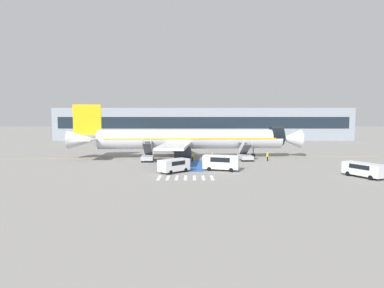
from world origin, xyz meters
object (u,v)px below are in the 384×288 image
at_px(boarding_stairs_forward, 244,155).
at_px(service_van_0, 362,169).
at_px(boarding_stairs_aft, 146,156).
at_px(service_van_2, 173,165).
at_px(ground_crew_0, 266,156).
at_px(ground_crew_1, 211,156).
at_px(airliner, 186,139).
at_px(terminal_building, 201,124).
at_px(fuel_tanker, 157,141).
at_px(ground_crew_2, 191,156).
at_px(service_van_1, 220,162).

xyz_separation_m(boarding_stairs_forward, service_van_0, (13.14, -17.47, 0.20)).
distance_m(boarding_stairs_aft, service_van_2, 13.86).
bearing_deg(boarding_stairs_aft, ground_crew_0, -2.94).
height_order(service_van_2, ground_crew_1, service_van_2).
bearing_deg(service_van_2, ground_crew_0, -96.80).
distance_m(airliner, terminal_building, 57.74).
height_order(service_van_0, service_van_2, service_van_2).
bearing_deg(ground_crew_0, service_van_2, 170.36).
distance_m(fuel_tanker, ground_crew_0, 37.76).
height_order(boarding_stairs_forward, service_van_2, boarding_stairs_forward).
xyz_separation_m(boarding_stairs_aft, ground_crew_2, (8.53, 0.05, 0.01)).
bearing_deg(ground_crew_1, airliner, -129.45).
bearing_deg(fuel_tanker, boarding_stairs_forward, -46.33).
bearing_deg(service_van_1, airliner, 34.84).
distance_m(airliner, service_van_2, 17.88).
height_order(ground_crew_1, terminal_building, terminal_building).
height_order(airliner, fuel_tanker, airliner).
bearing_deg(service_van_1, service_van_0, -90.11).
bearing_deg(terminal_building, service_van_0, -76.34).
distance_m(boarding_stairs_forward, service_van_2, 18.92).
relative_size(service_van_2, ground_crew_0, 2.89).
distance_m(service_van_0, ground_crew_2, 28.60).
relative_size(boarding_stairs_forward, boarding_stairs_aft, 1.00).
height_order(service_van_0, service_van_1, service_van_1).
bearing_deg(terminal_building, service_van_2, -95.34).
xyz_separation_m(airliner, ground_crew_0, (15.36, -4.81, -2.89)).
relative_size(ground_crew_0, ground_crew_1, 0.99).
relative_size(service_van_0, ground_crew_0, 3.44).
distance_m(service_van_2, ground_crew_2, 12.93).
bearing_deg(fuel_tanker, ground_crew_0, -42.04).
xyz_separation_m(service_van_0, service_van_2, (-26.17, 3.75, 0.00)).
bearing_deg(service_van_1, fuel_tanker, 35.82).
distance_m(boarding_stairs_forward, terminal_building, 61.84).
bearing_deg(service_van_2, service_van_0, -141.62).
height_order(airliner, service_van_2, airliner).
xyz_separation_m(boarding_stairs_forward, service_van_1, (-5.84, -11.95, 0.41)).
xyz_separation_m(fuel_tanker, service_van_0, (33.29, -45.43, -0.66)).
bearing_deg(service_van_0, airliner, 113.42).
height_order(boarding_stairs_aft, fuel_tanker, boarding_stairs_aft).
distance_m(service_van_2, terminal_building, 75.54).
bearing_deg(terminal_building, boarding_stairs_aft, -101.59).
height_order(boarding_stairs_aft, service_van_1, boarding_stairs_aft).
xyz_separation_m(fuel_tanker, ground_crew_1, (13.72, -28.48, -0.90)).
relative_size(ground_crew_1, ground_crew_2, 0.93).
height_order(ground_crew_0, terminal_building, terminal_building).
bearing_deg(fuel_tanker, service_van_2, -72.41).
distance_m(service_van_2, ground_crew_1, 14.75).
bearing_deg(service_van_2, ground_crew_2, -55.63).
bearing_deg(airliner, ground_crew_2, 6.96).
bearing_deg(ground_crew_1, boarding_stairs_forward, 97.83).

